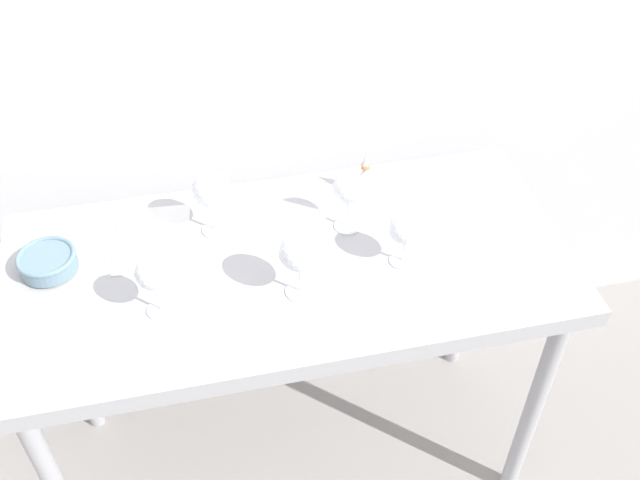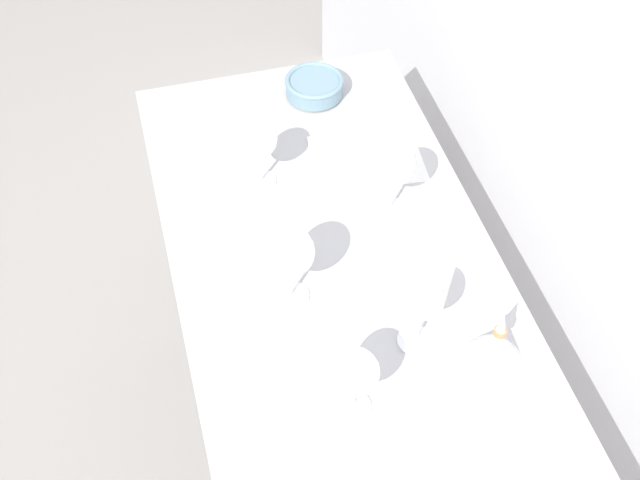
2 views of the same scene
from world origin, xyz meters
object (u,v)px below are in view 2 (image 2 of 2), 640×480
Objects in this scene: wine_glass_near_center at (289,254)px; wine_glass_near_right at (354,374)px; tasting_bowl at (314,86)px; tasting_sheet_lower at (400,274)px; tasting_sheet_upper at (367,159)px; decanter_funnel at (496,347)px; wine_glass_near_left at (258,141)px; wine_glass_far_right at (422,301)px; wine_glass_far_left at (393,165)px.

wine_glass_near_center is 0.27m from wine_glass_near_right.
wine_glass_near_right is 0.87m from tasting_bowl.
tasting_bowl is (-0.59, -0.02, 0.03)m from tasting_sheet_lower.
wine_glass_near_center reaches higher than tasting_bowl.
tasting_sheet_upper is 1.22× the size of tasting_sheet_lower.
wine_glass_near_right is 0.63× the size of tasting_sheet_upper.
tasting_sheet_lower is at bearing -157.71° from decanter_funnel.
tasting_sheet_upper and tasting_sheet_lower have the same top height.
tasting_bowl is at bearing 169.59° from wine_glass_near_right.
wine_glass_near_left is at bearing -82.64° from tasting_sheet_upper.
wine_glass_far_right reaches higher than tasting_sheet_upper.
wine_glass_far_right reaches higher than wine_glass_near_left.
wine_glass_far_left is at bearing 123.51° from wine_glass_near_center.
wine_glass_near_right is 0.65m from tasting_sheet_upper.
wine_glass_far_right is 0.95× the size of wine_glass_far_left.
wine_glass_near_right is (0.27, 0.05, -0.02)m from wine_glass_near_center.
wine_glass_near_center is 0.31m from wine_glass_far_left.
wine_glass_near_center is 1.18× the size of wine_glass_near_right.
tasting_sheet_lower is at bearing 171.39° from wine_glass_far_right.
tasting_bowl reaches higher than tasting_sheet_upper.
tasting_bowl is at bearing 179.80° from wine_glass_far_right.
tasting_sheet_lower is at bearing -11.22° from wine_glass_far_left.
wine_glass_far_right is 0.52m from tasting_sheet_upper.
wine_glass_near_center is 0.75× the size of tasting_sheet_upper.
tasting_sheet_upper is at bearing 92.11° from wine_glass_near_left.
wine_glass_far_left is at bearing 7.78° from tasting_bowl.
wine_glass_far_left reaches higher than wine_glass_far_right.
wine_glass_near_right is at bearing -56.23° from wine_glass_far_right.
decanter_funnel is at bearing 55.81° from tasting_sheet_lower.
wine_glass_far_left is at bearing 5.21° from tasting_sheet_upper.
wine_glass_near_center reaches higher than tasting_sheet_lower.
wine_glass_far_right is 0.19m from wine_glass_near_right.
tasting_sheet_upper is at bearing 142.23° from wine_glass_near_center.
tasting_sheet_upper is at bearing -152.34° from tasting_sheet_lower.
wine_glass_near_right reaches higher than decanter_funnel.
wine_glass_near_center is at bearing -56.49° from wine_glass_far_left.
wine_glass_far_left reaches higher than wine_glass_near_right.
wine_glass_far_left is 0.21m from tasting_sheet_upper.
wine_glass_near_right reaches higher than tasting_bowl.
decanter_funnel is at bearing 53.26° from wine_glass_near_center.
wine_glass_far_left is at bearing 58.02° from wine_glass_near_left.
wine_glass_near_left is at bearing -151.35° from decanter_funnel.
tasting_sheet_lower is at bearing 2.11° from tasting_bowl.
tasting_bowl is at bearing 143.55° from wine_glass_near_left.
wine_glass_far_left is (-0.33, 0.06, 0.01)m from wine_glass_far_right.
decanter_funnel is at bearing 8.65° from wine_glass_far_left.
wine_glass_near_center is at bearing -32.53° from tasting_sheet_upper.
wine_glass_near_left is (-0.15, -0.25, -0.01)m from wine_glass_far_left.
decanter_funnel reaches higher than tasting_sheet_upper.
wine_glass_near_right is at bearing -0.52° from tasting_sheet_lower.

